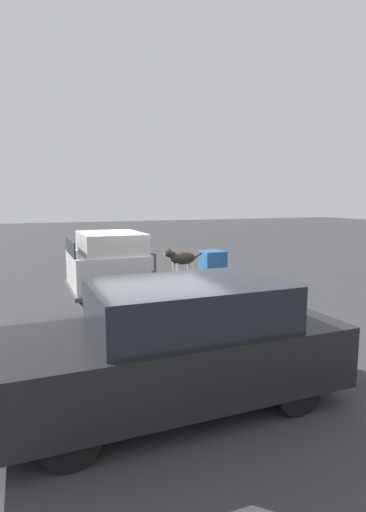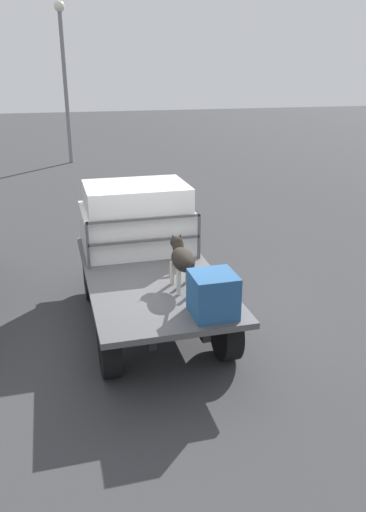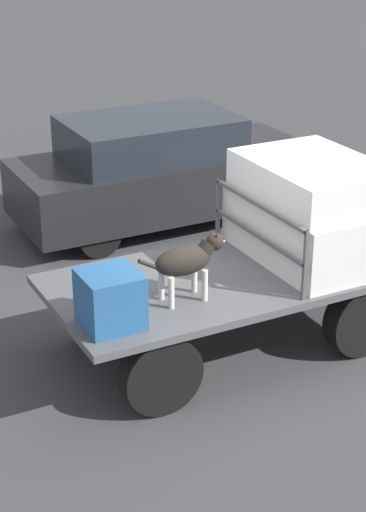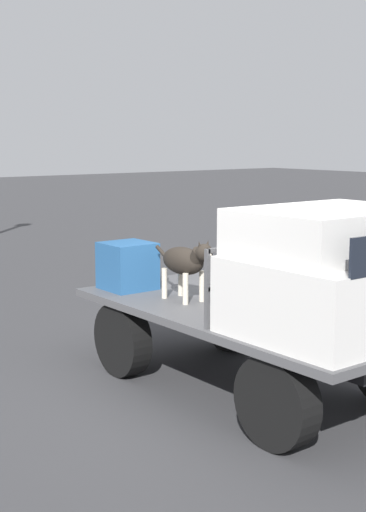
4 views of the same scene
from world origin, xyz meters
TOP-DOWN VIEW (x-y plane):
  - ground_plane at (0.00, 0.00)m, footprint 80.00×80.00m
  - flatbed_truck at (0.00, 0.00)m, footprint 3.80×1.88m
  - truck_cab at (1.11, 0.00)m, footprint 1.42×1.76m
  - truck_headboard at (0.36, 0.00)m, footprint 0.04×1.76m
  - dog at (-0.64, -0.32)m, footprint 0.96×0.29m
  - cargo_crate at (-1.53, -0.47)m, footprint 0.53×0.53m
  - parked_sedan at (0.98, 3.62)m, footprint 4.35×1.74m

SIDE VIEW (x-z plane):
  - ground_plane at x=0.00m, z-range 0.00..0.00m
  - flatbed_truck at x=0.00m, z-range 0.18..1.05m
  - parked_sedan at x=0.98m, z-range 0.00..1.61m
  - cargo_crate at x=-1.53m, z-range 0.86..1.40m
  - dog at x=-0.64m, z-range 0.94..1.63m
  - truck_headboard at x=0.36m, z-range 0.99..1.72m
  - truck_cab at x=1.11m, z-range 0.84..1.93m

